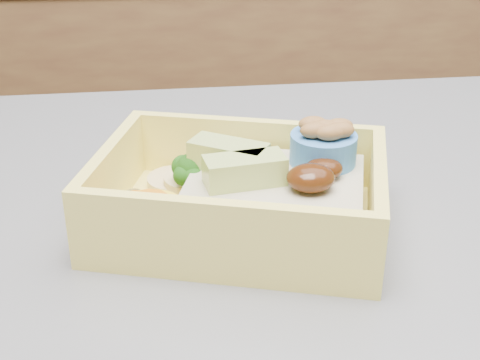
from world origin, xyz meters
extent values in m
cube|color=brown|center=(0.00, 1.20, 0.45)|extent=(3.20, 0.60, 0.90)
cube|color=#FFEB69|center=(0.19, 0.05, 0.92)|extent=(0.20, 0.17, 0.01)
cube|color=#FFEB69|center=(0.20, 0.10, 0.95)|extent=(0.17, 0.06, 0.04)
cube|color=#FFEB69|center=(0.17, -0.01, 0.95)|extent=(0.17, 0.06, 0.04)
cube|color=#FFEB69|center=(0.27, 0.03, 0.95)|extent=(0.04, 0.11, 0.04)
cube|color=#FFEB69|center=(0.11, 0.07, 0.95)|extent=(0.04, 0.11, 0.04)
cube|color=tan|center=(0.21, 0.04, 0.94)|extent=(0.13, 0.12, 0.03)
ellipsoid|color=#371808|center=(0.23, 0.03, 0.96)|extent=(0.03, 0.03, 0.02)
ellipsoid|color=#371808|center=(0.24, 0.04, 0.96)|extent=(0.03, 0.03, 0.01)
cube|color=#B4CA69|center=(0.19, 0.04, 0.96)|extent=(0.05, 0.03, 0.02)
cube|color=#B4CA69|center=(0.18, 0.07, 0.96)|extent=(0.05, 0.04, 0.02)
cylinder|color=#679C54|center=(0.16, 0.07, 0.94)|extent=(0.01, 0.01, 0.02)
sphere|color=#1C5112|center=(0.16, 0.07, 0.95)|extent=(0.02, 0.02, 0.02)
sphere|color=#1C5112|center=(0.17, 0.07, 0.95)|extent=(0.02, 0.02, 0.02)
sphere|color=#1C5112|center=(0.15, 0.08, 0.95)|extent=(0.02, 0.02, 0.02)
sphere|color=#1C5112|center=(0.16, 0.06, 0.95)|extent=(0.01, 0.01, 0.01)
sphere|color=#1C5112|center=(0.15, 0.07, 0.95)|extent=(0.01, 0.01, 0.01)
sphere|color=#1C5112|center=(0.16, 0.08, 0.95)|extent=(0.01, 0.01, 0.01)
cylinder|color=yellow|center=(0.13, 0.04, 0.94)|extent=(0.04, 0.04, 0.02)
cylinder|color=orange|center=(0.13, 0.04, 0.95)|extent=(0.02, 0.02, 0.00)
cylinder|color=orange|center=(0.12, 0.04, 0.95)|extent=(0.02, 0.02, 0.00)
cylinder|color=tan|center=(0.15, 0.09, 0.93)|extent=(0.04, 0.04, 0.01)
cylinder|color=tan|center=(0.16, 0.09, 0.94)|extent=(0.04, 0.04, 0.01)
ellipsoid|color=silver|center=(0.18, 0.09, 0.94)|extent=(0.02, 0.02, 0.02)
ellipsoid|color=silver|center=(0.12, 0.06, 0.94)|extent=(0.02, 0.02, 0.02)
cylinder|color=#3C7DCF|center=(0.24, 0.07, 0.96)|extent=(0.04, 0.04, 0.02)
ellipsoid|color=brown|center=(0.24, 0.07, 0.98)|extent=(0.02, 0.02, 0.01)
ellipsoid|color=brown|center=(0.25, 0.07, 0.98)|extent=(0.02, 0.02, 0.01)
ellipsoid|color=brown|center=(0.24, 0.07, 0.98)|extent=(0.02, 0.02, 0.01)
ellipsoid|color=brown|center=(0.24, 0.06, 0.98)|extent=(0.02, 0.02, 0.01)
ellipsoid|color=brown|center=(0.23, 0.06, 0.98)|extent=(0.02, 0.02, 0.01)
ellipsoid|color=brown|center=(0.25, 0.06, 0.98)|extent=(0.02, 0.02, 0.01)
camera|label=1|loc=(0.14, -0.31, 1.13)|focal=50.00mm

